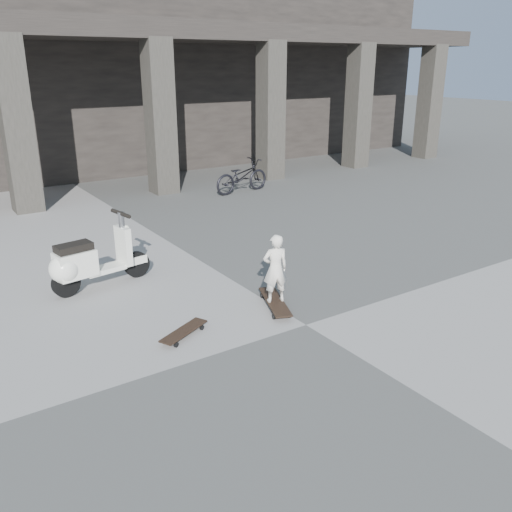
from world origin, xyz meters
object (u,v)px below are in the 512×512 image
skateboard_spare (184,332)px  scooter (84,263)px  child (275,268)px  bicycle (242,176)px  longboard (275,302)px

skateboard_spare → scooter: 2.31m
skateboard_spare → child: 1.61m
child → bicycle: size_ratio=0.59×
longboard → bicycle: bicycle is taller
scooter → bicycle: bearing=29.4°
child → longboard: bearing=-162.7°
child → skateboard_spare: bearing=20.1°
child → scooter: (-2.10, 2.13, -0.15)m
longboard → skateboard_spare: size_ratio=1.36×
longboard → scooter: scooter is taller
longboard → skateboard_spare: bearing=113.9°
skateboard_spare → bicycle: 8.41m
longboard → skateboard_spare: 1.51m
child → bicycle: child is taller
scooter → skateboard_spare: bearing=-83.9°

